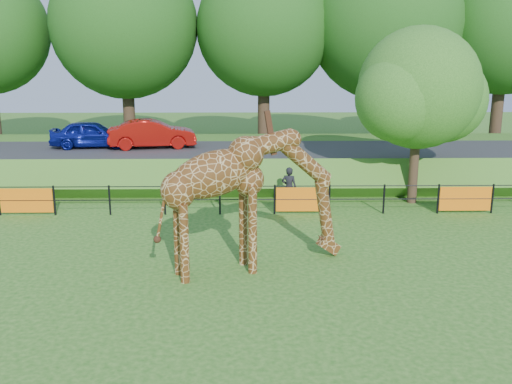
% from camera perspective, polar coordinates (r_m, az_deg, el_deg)
% --- Properties ---
extents(ground, '(90.00, 90.00, 0.00)m').
position_cam_1_polar(ground, '(13.42, -5.20, -11.65)').
color(ground, '#235D17').
rests_on(ground, ground).
extents(giraffe, '(5.32, 2.83, 3.81)m').
position_cam_1_polar(giraffe, '(15.24, -0.26, -0.86)').
color(giraffe, '#542F11').
rests_on(giraffe, ground).
extents(perimeter_fence, '(28.07, 0.10, 1.10)m').
position_cam_1_polar(perimeter_fence, '(20.78, -3.64, -0.78)').
color(perimeter_fence, black).
rests_on(perimeter_fence, ground).
extents(embankment, '(40.00, 9.00, 1.30)m').
position_cam_1_polar(embankment, '(28.08, -2.94, 3.25)').
color(embankment, '#235D17').
rests_on(embankment, ground).
extents(road, '(40.00, 5.00, 0.12)m').
position_cam_1_polar(road, '(26.48, -3.07, 4.17)').
color(road, '#28282A').
rests_on(road, embankment).
extents(car_blue, '(3.84, 1.82, 1.27)m').
position_cam_1_polar(car_blue, '(27.89, -16.12, 5.58)').
color(car_blue, '#111D92').
rests_on(car_blue, road).
extents(car_red, '(4.21, 2.06, 1.33)m').
position_cam_1_polar(car_red, '(27.14, -10.33, 5.75)').
color(car_red, '#A7110B').
rests_on(car_red, road).
extents(visitor, '(0.67, 0.55, 1.60)m').
position_cam_1_polar(visitor, '(21.53, 3.32, 0.42)').
color(visitor, black).
rests_on(visitor, ground).
extents(tree_east, '(5.40, 4.71, 6.76)m').
position_cam_1_polar(tree_east, '(22.75, 16.17, 9.51)').
color(tree_east, '#382919').
rests_on(tree_east, ground).
extents(bg_tree_line, '(37.30, 8.80, 11.82)m').
position_cam_1_polar(bg_tree_line, '(34.14, 0.61, 16.15)').
color(bg_tree_line, '#382919').
rests_on(bg_tree_line, ground).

